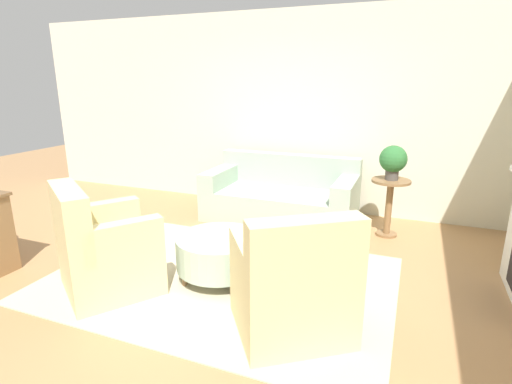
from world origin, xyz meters
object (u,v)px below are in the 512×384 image
object	(u,v)px
side_table	(389,199)
armchair_right	(294,288)
couch	(281,197)
potted_plant_on_side_table	(393,160)
armchair_left	(102,251)
ottoman_table	(220,252)

from	to	relation	value
side_table	armchair_right	bearing A→B (deg)	-102.23
couch	potted_plant_on_side_table	distance (m)	1.56
side_table	potted_plant_on_side_table	size ratio (longest dim) A/B	1.72
couch	armchair_left	size ratio (longest dim) A/B	1.83
couch	potted_plant_on_side_table	xyz separation A→B (m)	(1.41, -0.12, 0.64)
armchair_left	ottoman_table	xyz separation A→B (m)	(0.88, 0.57, -0.10)
side_table	potted_plant_on_side_table	world-z (taller)	potted_plant_on_side_table
ottoman_table	couch	bearing A→B (deg)	90.15
couch	ottoman_table	world-z (taller)	couch
ottoman_table	side_table	xyz separation A→B (m)	(1.41, 1.77, 0.19)
ottoman_table	side_table	world-z (taller)	side_table
couch	side_table	bearing A→B (deg)	-5.04
side_table	ottoman_table	bearing A→B (deg)	-128.41
armchair_right	side_table	bearing A→B (deg)	77.77
ottoman_table	armchair_right	bearing A→B (deg)	-32.40
armchair_left	ottoman_table	size ratio (longest dim) A/B	1.34
armchair_left	potted_plant_on_side_table	world-z (taller)	potted_plant_on_side_table
couch	ottoman_table	xyz separation A→B (m)	(0.00, -1.90, -0.02)
armchair_right	ottoman_table	size ratio (longest dim) A/B	1.34
armchair_right	potted_plant_on_side_table	bearing A→B (deg)	77.77
couch	armchair_left	bearing A→B (deg)	-109.53
couch	armchair_left	xyz separation A→B (m)	(-0.88, -2.47, 0.08)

